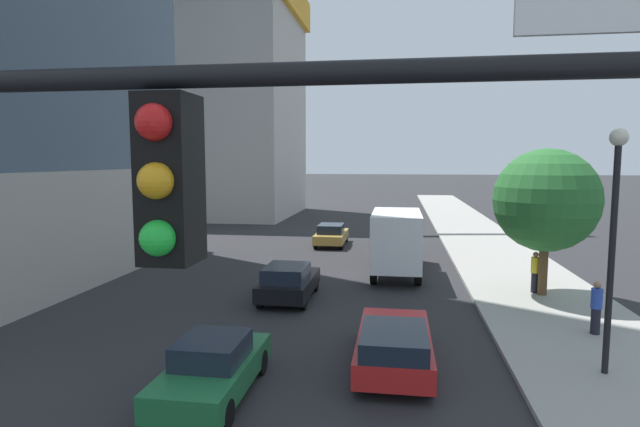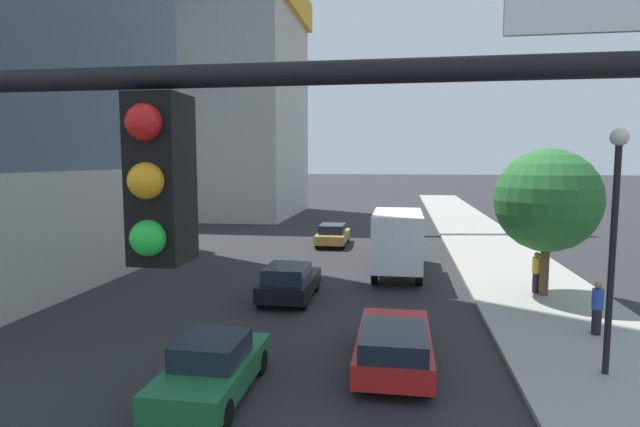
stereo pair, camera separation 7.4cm
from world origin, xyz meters
name	(u,v)px [view 1 (the left image)]	position (x,y,z in m)	size (l,w,h in m)	color
sidewalk	(546,304)	(8.25, 20.00, 0.07)	(5.39, 120.00, 0.15)	#9E9B93
construction_building	(216,89)	(-15.68, 49.67, 12.69)	(27.01, 15.91, 31.90)	#B2AFA8
traffic_light_pole	(628,325)	(3.83, 2.87, 4.66)	(6.52, 0.48, 6.47)	black
street_lamp	(614,217)	(7.86, 13.32, 4.17)	(0.44, 0.44, 6.20)	black
street_tree	(546,200)	(8.39, 21.10, 3.98)	(4.10, 4.10, 5.89)	brown
car_green	(213,368)	(-1.71, 10.88, 0.69)	(1.78, 4.07, 1.42)	#1E6638
car_silver	(396,237)	(2.51, 31.89, 0.72)	(1.87, 4.58, 1.44)	#B7B7BC
car_black	(288,282)	(-1.71, 19.27, 0.74)	(1.89, 4.04, 1.47)	black
car_gold	(331,235)	(-1.71, 32.43, 0.72)	(1.86, 4.23, 1.41)	#AD8938
car_red	(394,344)	(2.51, 13.03, 0.72)	(1.93, 4.62, 1.39)	red
box_truck	(396,238)	(2.51, 24.63, 1.79)	(2.26, 7.02, 3.14)	#B21E1E
pedestrian_blue_shirt	(596,307)	(8.73, 16.42, 1.00)	(0.34, 0.34, 1.67)	black
pedestrian_yellow_shirt	(535,272)	(8.16, 21.38, 1.01)	(0.34, 0.34, 1.69)	black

